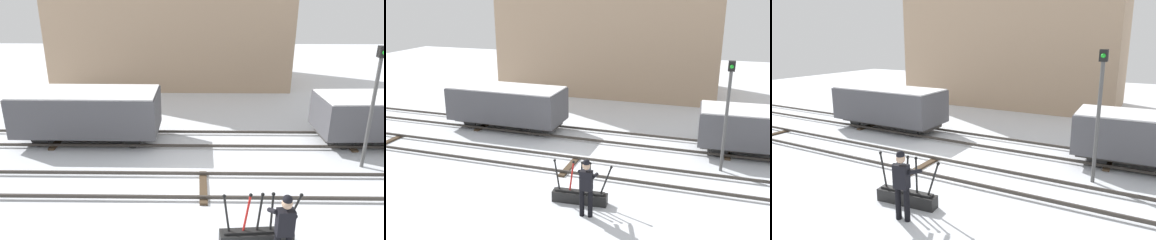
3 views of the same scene
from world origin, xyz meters
TOP-DOWN VIEW (x-y plane):
  - ground_plane at (0.00, 0.00)m, footprint 60.00×60.00m
  - track_main_line at (0.00, 0.00)m, footprint 44.00×1.94m
  - track_siding_near at (0.00, 3.64)m, footprint 44.00×1.94m
  - switch_lever_frame at (1.27, -2.58)m, footprint 1.97×0.50m
  - rail_worker at (1.71, -3.31)m, footprint 0.57×0.73m
  - signal_post at (5.60, 1.52)m, footprint 0.24×0.32m
  - apartment_building at (-1.86, 14.03)m, footprint 14.62×6.74m
  - freight_car_mid_siding at (-4.57, 3.64)m, footprint 5.64×2.33m
  - freight_car_back_track at (7.19, 3.64)m, footprint 5.25×2.41m

SIDE VIEW (x-z plane):
  - ground_plane at x=0.00m, z-range 0.00..0.00m
  - track_main_line at x=0.00m, z-range 0.02..0.20m
  - track_siding_near at x=0.00m, z-range 0.02..0.20m
  - switch_lever_frame at x=1.27m, z-range -0.47..0.98m
  - rail_worker at x=1.71m, z-range 0.13..2.00m
  - freight_car_back_track at x=7.19m, z-range 0.18..2.15m
  - freight_car_mid_siding at x=-4.57m, z-range 0.18..2.30m
  - signal_post at x=5.60m, z-range 0.45..4.67m
  - apartment_building at x=-1.86m, z-range 0.01..10.26m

